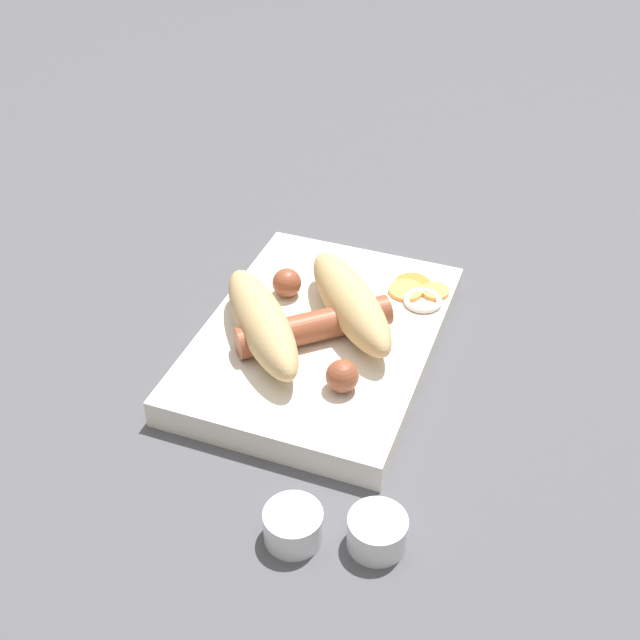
{
  "coord_description": "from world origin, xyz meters",
  "views": [
    {
      "loc": [
        -0.51,
        -0.19,
        0.46
      ],
      "look_at": [
        0.0,
        0.0,
        0.04
      ],
      "focal_mm": 45.0,
      "sensor_mm": 36.0,
      "label": 1
    }
  ],
  "objects_px": {
    "bread_roll": "(307,312)",
    "condiment_cup_far": "(377,533)",
    "condiment_cup_near": "(293,527)",
    "sausage": "(313,326)",
    "food_tray": "(320,340)"
  },
  "relations": [
    {
      "from": "bread_roll",
      "to": "condiment_cup_far",
      "type": "bearing_deg",
      "value": -145.62
    },
    {
      "from": "condiment_cup_far",
      "to": "condiment_cup_near",
      "type": "bearing_deg",
      "value": 105.04
    },
    {
      "from": "sausage",
      "to": "condiment_cup_far",
      "type": "relative_size",
      "value": 3.11
    },
    {
      "from": "sausage",
      "to": "condiment_cup_far",
      "type": "distance_m",
      "value": 0.2
    },
    {
      "from": "food_tray",
      "to": "bread_roll",
      "type": "height_order",
      "value": "bread_roll"
    },
    {
      "from": "bread_roll",
      "to": "sausage",
      "type": "height_order",
      "value": "bread_roll"
    },
    {
      "from": "bread_roll",
      "to": "condiment_cup_far",
      "type": "xyz_separation_m",
      "value": [
        -0.17,
        -0.12,
        -0.04
      ]
    },
    {
      "from": "bread_roll",
      "to": "condiment_cup_near",
      "type": "height_order",
      "value": "bread_roll"
    },
    {
      "from": "food_tray",
      "to": "sausage",
      "type": "distance_m",
      "value": 0.03
    },
    {
      "from": "sausage",
      "to": "condiment_cup_near",
      "type": "xyz_separation_m",
      "value": [
        -0.18,
        -0.05,
        -0.03
      ]
    },
    {
      "from": "food_tray",
      "to": "bread_roll",
      "type": "relative_size",
      "value": 1.41
    },
    {
      "from": "food_tray",
      "to": "condiment_cup_far",
      "type": "xyz_separation_m",
      "value": [
        -0.18,
        -0.11,
        -0.0
      ]
    },
    {
      "from": "food_tray",
      "to": "condiment_cup_far",
      "type": "relative_size",
      "value": 6.49
    },
    {
      "from": "condiment_cup_near",
      "to": "condiment_cup_far",
      "type": "height_order",
      "value": "same"
    },
    {
      "from": "food_tray",
      "to": "condiment_cup_near",
      "type": "distance_m",
      "value": 0.2
    }
  ]
}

